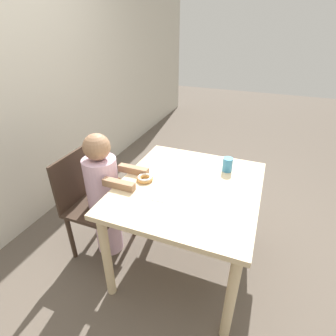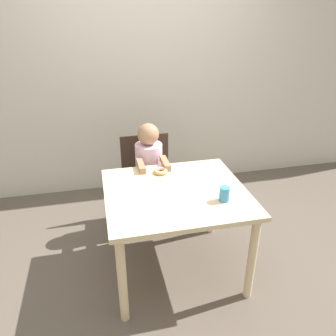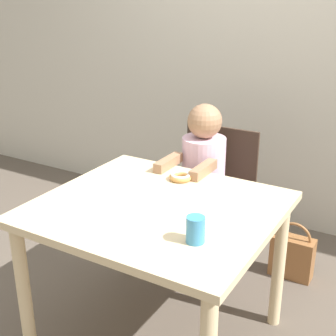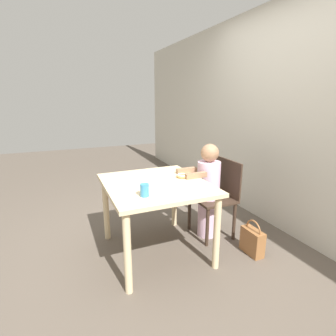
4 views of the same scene
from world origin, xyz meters
name	(u,v)px [view 4 (image 4 of 4)]	position (x,y,z in m)	size (l,w,h in m)	color
ground_plane	(156,251)	(0.00, 0.00, 0.00)	(12.00, 12.00, 0.00)	brown
wall_back	(284,120)	(0.00, 1.51, 1.25)	(8.00, 0.05, 2.50)	beige
dining_table	(156,193)	(0.00, 0.00, 0.62)	(1.01, 0.92, 0.72)	beige
chair	(217,195)	(-0.09, 0.74, 0.45)	(0.46, 0.40, 0.84)	#38281E
child_figure	(208,190)	(-0.09, 0.63, 0.52)	(0.25, 0.44, 1.03)	silver
donut	(182,176)	(-0.05, 0.30, 0.74)	(0.11, 0.11, 0.03)	tan
napkin	(158,178)	(-0.13, 0.07, 0.72)	(0.22, 0.22, 0.00)	white
handbag	(252,241)	(0.40, 0.85, 0.14)	(0.25, 0.11, 0.35)	brown
cup	(145,190)	(0.29, -0.20, 0.77)	(0.07, 0.07, 0.10)	teal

